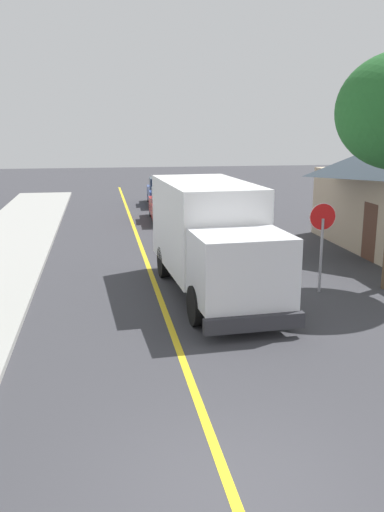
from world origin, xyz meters
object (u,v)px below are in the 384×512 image
(parked_car_far, at_px, (163,192))
(stop_sign, at_px, (322,230))
(box_truck, at_px, (211,234))
(parked_car_near, at_px, (204,228))
(parked_car_mid, at_px, (168,205))

(parked_car_far, bearing_deg, stop_sign, -82.79)
(parked_car_far, xyz_separation_m, stop_sign, (2.43, -19.17, 1.06))
(box_truck, xyz_separation_m, parked_car_near, (0.98, 6.05, -0.97))
(box_truck, height_order, parked_car_far, box_truck)
(parked_car_near, relative_size, parked_car_far, 1.00)
(parked_car_near, height_order, parked_car_far, same)
(parked_car_near, xyz_separation_m, parked_car_far, (-0.22, 12.63, 0.00))
(parked_car_near, bearing_deg, stop_sign, -71.40)
(parked_car_near, relative_size, parked_car_mid, 1.00)
(parked_car_near, distance_m, parked_car_far, 12.63)
(box_truck, relative_size, parked_car_far, 1.63)
(box_truck, bearing_deg, stop_sign, -8.80)
(parked_car_near, height_order, stop_sign, stop_sign)
(parked_car_far, height_order, stop_sign, stop_sign)
(parked_car_mid, distance_m, parked_car_far, 5.94)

